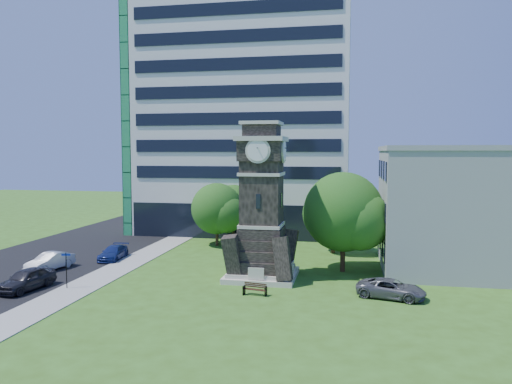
% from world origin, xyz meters
% --- Properties ---
extents(ground, '(160.00, 160.00, 0.00)m').
position_xyz_m(ground, '(0.00, 0.00, 0.00)').
color(ground, '#355919').
rests_on(ground, ground).
extents(sidewalk, '(3.00, 70.00, 0.06)m').
position_xyz_m(sidewalk, '(-9.50, 5.00, 0.03)').
color(sidewalk, gray).
rests_on(sidewalk, ground).
extents(street, '(14.00, 80.00, 0.02)m').
position_xyz_m(street, '(-18.00, 5.00, 0.01)').
color(street, black).
rests_on(street, ground).
extents(clock_tower, '(5.40, 5.40, 12.22)m').
position_xyz_m(clock_tower, '(3.00, 2.00, 5.28)').
color(clock_tower, beige).
rests_on(clock_tower, ground).
extents(office_tall, '(26.20, 15.11, 28.60)m').
position_xyz_m(office_tall, '(-3.20, 25.84, 14.22)').
color(office_tall, silver).
rests_on(office_tall, ground).
extents(office_low, '(15.20, 12.20, 10.40)m').
position_xyz_m(office_low, '(19.97, 8.00, 5.21)').
color(office_low, gray).
rests_on(office_low, ground).
extents(car_street_south, '(2.47, 4.83, 1.57)m').
position_xyz_m(car_street_south, '(-12.99, -4.67, 0.79)').
color(car_street_south, black).
rests_on(car_street_south, ground).
extents(car_street_mid, '(2.42, 4.62, 1.45)m').
position_xyz_m(car_street_mid, '(-14.93, 1.15, 0.72)').
color(car_street_mid, '#B3B5BC').
rests_on(car_street_mid, ground).
extents(car_street_north, '(2.10, 4.41, 1.24)m').
position_xyz_m(car_street_north, '(-11.63, 5.99, 0.62)').
color(car_street_north, navy).
rests_on(car_street_north, ground).
extents(car_east_lot, '(4.98, 3.20, 1.28)m').
position_xyz_m(car_east_lot, '(12.60, -1.79, 0.64)').
color(car_east_lot, '#56565C').
rests_on(car_east_lot, ground).
extents(park_bench, '(1.64, 0.44, 0.85)m').
position_xyz_m(park_bench, '(3.39, -2.86, 0.45)').
color(park_bench, black).
rests_on(park_bench, ground).
extents(street_sign, '(0.64, 0.06, 2.66)m').
position_xyz_m(street_sign, '(-10.33, -3.82, 1.67)').
color(street_sign, black).
rests_on(street_sign, ground).
extents(tree_nw, '(5.95, 5.41, 6.65)m').
position_xyz_m(tree_nw, '(-3.97, 14.47, 3.78)').
color(tree_nw, '#332114').
rests_on(tree_nw, ground).
extents(tree_nc, '(5.20, 4.73, 6.28)m').
position_xyz_m(tree_nc, '(-2.92, 17.57, 3.76)').
color(tree_nc, '#332114').
rests_on(tree_nc, ground).
extents(tree_ne, '(5.64, 5.13, 7.45)m').
position_xyz_m(tree_ne, '(8.27, 12.68, 4.69)').
color(tree_ne, '#332114').
rests_on(tree_ne, ground).
extents(tree_east, '(7.22, 6.57, 8.27)m').
position_xyz_m(tree_east, '(9.32, 5.27, 4.79)').
color(tree_east, '#332114').
rests_on(tree_east, ground).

